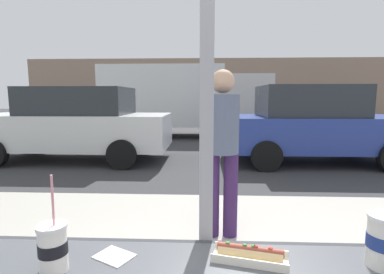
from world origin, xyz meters
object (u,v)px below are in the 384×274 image
at_px(soda_cup_right, 384,240).
at_px(pedestrian, 222,143).
at_px(hotdog_tray_near, 250,254).
at_px(box_truck, 184,98).
at_px(soda_cup_left, 53,247).
at_px(parked_car_blue, 312,124).
at_px(parked_car_white, 75,124).

bearing_deg(soda_cup_right, pedestrian, 101.57).
xyz_separation_m(hotdog_tray_near, box_truck, (-0.95, 10.50, 0.49)).
bearing_deg(soda_cup_left, box_truck, 91.88).
distance_m(parked_car_blue, box_truck, 5.64).
bearing_deg(parked_car_blue, box_truck, 126.08).
relative_size(soda_cup_left, parked_car_blue, 0.07).
xyz_separation_m(parked_car_blue, box_truck, (-3.30, 4.53, 0.60)).
height_order(parked_car_white, box_truck, box_truck).
xyz_separation_m(parked_car_blue, pedestrian, (-2.33, -4.08, 0.18)).
distance_m(soda_cup_left, parked_car_blue, 6.73).
height_order(hotdog_tray_near, box_truck, box_truck).
distance_m(parked_car_white, parked_car_blue, 5.62).
bearing_deg(parked_car_white, pedestrian, -51.16).
distance_m(soda_cup_right, pedestrian, 1.94).
bearing_deg(soda_cup_right, parked_car_white, 121.58).
bearing_deg(parked_car_white, parked_car_blue, 0.00).
bearing_deg(soda_cup_right, hotdog_tray_near, 177.92).
bearing_deg(parked_car_white, soda_cup_right, -58.42).
bearing_deg(soda_cup_left, parked_car_white, 113.77).
relative_size(hotdog_tray_near, box_truck, 0.04).
distance_m(soda_cup_right, box_truck, 10.61).
bearing_deg(parked_car_blue, pedestrian, -119.71).
height_order(soda_cup_right, parked_car_white, parked_car_white).
xyz_separation_m(parked_car_white, box_truck, (2.32, 4.53, 0.61)).
height_order(soda_cup_right, box_truck, box_truck).
bearing_deg(pedestrian, parked_car_white, 128.84).
bearing_deg(hotdog_tray_near, soda_cup_right, -2.08).
bearing_deg(pedestrian, parked_car_blue, 60.29).
distance_m(parked_car_blue, pedestrian, 4.70).
xyz_separation_m(soda_cup_right, parked_car_white, (-3.68, 5.98, -0.18)).
height_order(soda_cup_left, hotdog_tray_near, soda_cup_left).
distance_m(soda_cup_left, hotdog_tray_near, 0.61).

